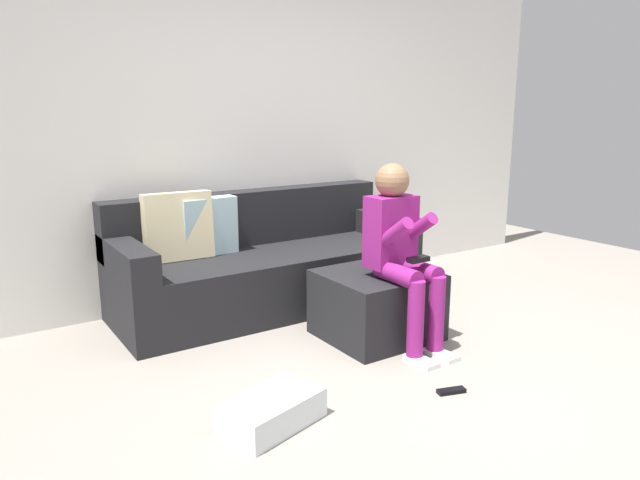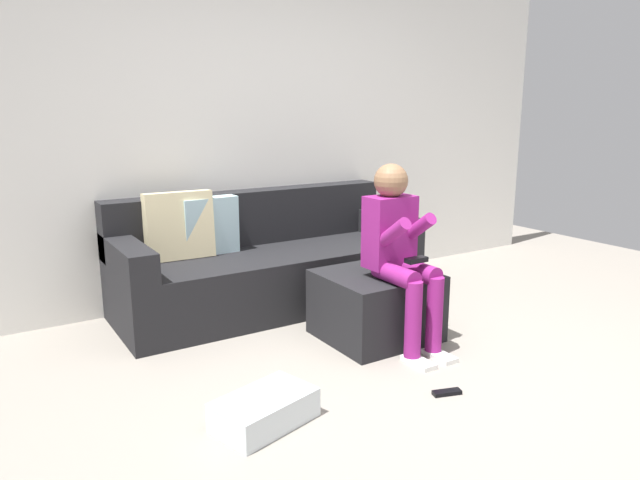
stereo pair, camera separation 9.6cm
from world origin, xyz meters
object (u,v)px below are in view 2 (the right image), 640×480
Objects in this scene: ottoman at (376,305)px; remote_near_ottoman at (447,392)px; person_seated at (399,246)px; storage_bin at (265,410)px; couch_sectional at (265,264)px.

ottoman is 4.46× the size of remote_near_ottoman.
remote_near_ottoman is at bearing -101.36° from ottoman.
ottoman is 0.60× the size of person_seated.
ottoman reaches higher than remote_near_ottoman.
person_seated is 2.40× the size of storage_bin.
storage_bin is 0.98m from remote_near_ottoman.
ottoman is (0.32, -0.96, -0.11)m from couch_sectional.
storage_bin is at bearing -160.13° from person_seated.
person_seated is 1.36m from storage_bin.
couch_sectional is 1.77m from storage_bin.
remote_near_ottoman is at bearing -107.00° from person_seated.
couch_sectional is at bearing 112.30° from remote_near_ottoman.
couch_sectional is 1.02m from ottoman.
person_seated reaches higher than ottoman.
person_seated is 7.44× the size of remote_near_ottoman.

